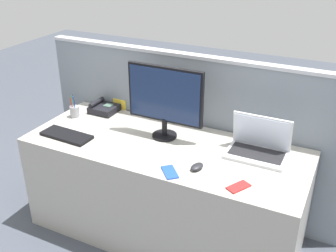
# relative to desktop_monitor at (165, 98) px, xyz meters

# --- Properties ---
(ground_plane) EXTENTS (10.00, 10.00, 0.00)m
(ground_plane) POSITION_rel_desktop_monitor_xyz_m (0.06, -0.12, -1.01)
(ground_plane) COLOR #424751
(desk) EXTENTS (1.89, 0.75, 0.73)m
(desk) POSITION_rel_desktop_monitor_xyz_m (0.06, -0.12, -0.65)
(desk) COLOR #ADA89E
(desk) RESTS_ON ground_plane
(cubicle_divider) EXTENTS (2.37, 0.07, 1.24)m
(cubicle_divider) POSITION_rel_desktop_monitor_xyz_m (0.06, 0.30, -0.39)
(cubicle_divider) COLOR gray
(cubicle_divider) RESTS_ON ground_plane
(desktop_monitor) EXTENTS (0.54, 0.17, 0.50)m
(desktop_monitor) POSITION_rel_desktop_monitor_xyz_m (0.00, 0.00, 0.00)
(desktop_monitor) COLOR black
(desktop_monitor) RESTS_ON desk
(laptop) EXTENTS (0.38, 0.25, 0.25)m
(laptop) POSITION_rel_desktop_monitor_xyz_m (0.64, 0.04, -0.22)
(laptop) COLOR silver
(laptop) RESTS_ON desk
(desk_phone) EXTENTS (0.20, 0.18, 0.09)m
(desk_phone) POSITION_rel_desktop_monitor_xyz_m (-0.62, 0.15, -0.26)
(desk_phone) COLOR black
(desk_phone) RESTS_ON desk
(keyboard_main) EXTENTS (0.37, 0.16, 0.02)m
(keyboard_main) POSITION_rel_desktop_monitor_xyz_m (-0.61, -0.31, -0.28)
(keyboard_main) COLOR black
(keyboard_main) RESTS_ON desk
(computer_mouse_right_hand) EXTENTS (0.08, 0.11, 0.03)m
(computer_mouse_right_hand) POSITION_rel_desktop_monitor_xyz_m (0.36, -0.30, -0.27)
(computer_mouse_right_hand) COLOR #232328
(computer_mouse_right_hand) RESTS_ON desk
(pen_cup) EXTENTS (0.07, 0.07, 0.18)m
(pen_cup) POSITION_rel_desktop_monitor_xyz_m (-0.76, -0.02, -0.24)
(pen_cup) COLOR #99999E
(pen_cup) RESTS_ON desk
(cell_phone_blue_case) EXTENTS (0.15, 0.16, 0.01)m
(cell_phone_blue_case) POSITION_rel_desktop_monitor_xyz_m (0.24, -0.41, -0.28)
(cell_phone_blue_case) COLOR blue
(cell_phone_blue_case) RESTS_ON desk
(cell_phone_red_case) EXTENTS (0.13, 0.15, 0.01)m
(cell_phone_red_case) POSITION_rel_desktop_monitor_xyz_m (0.65, -0.37, -0.28)
(cell_phone_red_case) COLOR #B22323
(cell_phone_red_case) RESTS_ON desk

